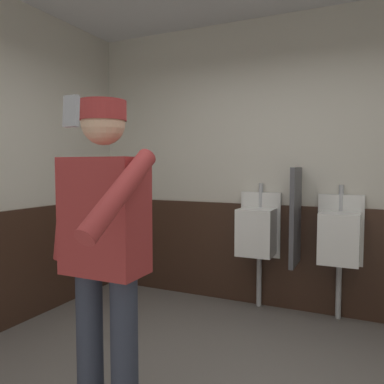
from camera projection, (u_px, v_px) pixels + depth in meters
The scene contains 7 objects.
wall_back at pixel (282, 164), 3.81m from camera, with size 4.69×0.12×2.87m, color beige.
wainscot_band_back at pixel (279, 256), 3.80m from camera, with size 4.09×0.03×1.03m, color #382319.
urinal_left at pixel (257, 231), 3.73m from camera, with size 0.40×0.34×1.24m.
urinal_middle at pixel (339, 237), 3.42m from camera, with size 0.40×0.34×1.24m.
privacy_divider_panel at pixel (296, 217), 3.50m from camera, with size 0.04×0.40×0.90m, color #4C4C51.
person at pixel (104, 243), 1.94m from camera, with size 0.63×0.60×1.74m.
cell_phone at pixel (71, 111), 1.34m from camera, with size 0.06×0.02×0.11m, color #A5A8B2.
Camera 1 is at (0.79, -1.84, 1.41)m, focal length 35.78 mm.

